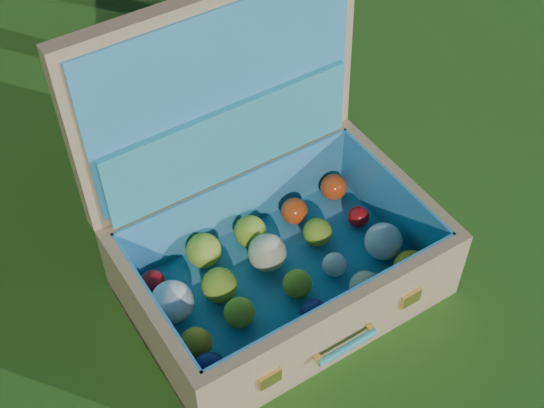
{
  "coord_description": "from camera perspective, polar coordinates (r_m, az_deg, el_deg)",
  "views": [
    {
      "loc": [
        -0.15,
        -1.11,
        1.4
      ],
      "look_at": [
        0.14,
        -0.05,
        0.2
      ],
      "focal_mm": 50.0,
      "sensor_mm": 36.0,
      "label": 1
    }
  ],
  "objects": [
    {
      "name": "suitcase",
      "position": [
        1.63,
        -0.82,
        -0.84
      ],
      "size": [
        0.77,
        0.67,
        0.63
      ],
      "rotation": [
        0.0,
        0.0,
        0.3
      ],
      "color": "tan",
      "rests_on": "ground"
    },
    {
      "name": "ground",
      "position": [
        1.79,
        -4.86,
        -3.93
      ],
      "size": [
        60.0,
        60.0,
        0.0
      ],
      "primitive_type": "plane",
      "color": "#215114",
      "rests_on": "ground"
    }
  ]
}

